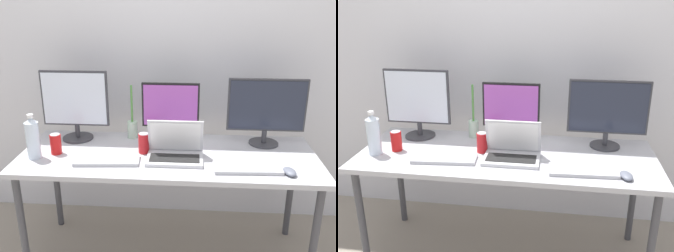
% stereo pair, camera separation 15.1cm
% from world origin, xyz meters
% --- Properties ---
extents(wall_back, '(7.00, 0.08, 2.60)m').
position_xyz_m(wall_back, '(0.00, 0.59, 1.30)').
color(wall_back, silver).
rests_on(wall_back, ground).
extents(work_desk, '(1.80, 0.69, 0.74)m').
position_xyz_m(work_desk, '(0.00, 0.00, 0.68)').
color(work_desk, '#424247').
rests_on(work_desk, ground).
extents(monitor_left, '(0.44, 0.20, 0.46)m').
position_xyz_m(monitor_left, '(-0.62, 0.20, 0.99)').
color(monitor_left, '#38383D').
rests_on(monitor_left, work_desk).
extents(monitor_center, '(0.37, 0.21, 0.39)m').
position_xyz_m(monitor_center, '(0.00, 0.22, 0.94)').
color(monitor_center, black).
rests_on(monitor_center, work_desk).
extents(monitor_right, '(0.49, 0.19, 0.43)m').
position_xyz_m(monitor_right, '(0.61, 0.20, 0.98)').
color(monitor_right, '#38383D').
rests_on(monitor_right, work_desk).
extents(laptop_silver, '(0.33, 0.22, 0.23)m').
position_xyz_m(laptop_silver, '(0.05, -0.06, 0.79)').
color(laptop_silver, silver).
rests_on(laptop_silver, work_desk).
extents(keyboard_main, '(0.38, 0.17, 0.02)m').
position_xyz_m(keyboard_main, '(-0.34, -0.15, 0.75)').
color(keyboard_main, '#B2B2B7').
rests_on(keyboard_main, work_desk).
extents(keyboard_aux, '(0.38, 0.16, 0.02)m').
position_xyz_m(keyboard_aux, '(0.46, -0.19, 0.75)').
color(keyboard_aux, '#B2B2B7').
rests_on(keyboard_aux, work_desk).
extents(mouse_by_keyboard, '(0.08, 0.11, 0.03)m').
position_xyz_m(mouse_by_keyboard, '(0.68, -0.23, 0.76)').
color(mouse_by_keyboard, slate).
rests_on(mouse_by_keyboard, work_desk).
extents(water_bottle, '(0.08, 0.08, 0.27)m').
position_xyz_m(water_bottle, '(-0.79, -0.12, 0.87)').
color(water_bottle, silver).
rests_on(water_bottle, work_desk).
extents(soda_can_near_keyboard, '(0.07, 0.07, 0.13)m').
position_xyz_m(soda_can_near_keyboard, '(-0.68, -0.05, 0.80)').
color(soda_can_near_keyboard, red).
rests_on(soda_can_near_keyboard, work_desk).
extents(soda_can_by_laptop, '(0.07, 0.07, 0.13)m').
position_xyz_m(soda_can_by_laptop, '(-0.15, 0.01, 0.80)').
color(soda_can_by_laptop, red).
rests_on(soda_can_by_laptop, work_desk).
extents(bamboo_vase, '(0.07, 0.07, 0.36)m').
position_xyz_m(bamboo_vase, '(-0.26, 0.25, 0.81)').
color(bamboo_vase, '#B2D1B7').
rests_on(bamboo_vase, work_desk).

